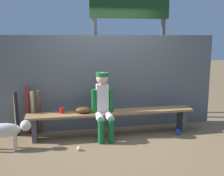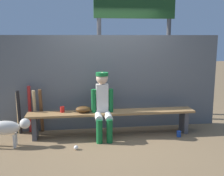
{
  "view_description": "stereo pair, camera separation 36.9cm",
  "coord_description": "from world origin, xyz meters",
  "px_view_note": "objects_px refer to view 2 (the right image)",
  "views": [
    {
      "loc": [
        -1.04,
        -4.97,
        1.86
      ],
      "look_at": [
        0.0,
        0.0,
        0.92
      ],
      "focal_mm": 44.65,
      "sensor_mm": 36.0,
      "label": 1
    },
    {
      "loc": [
        -0.67,
        -5.03,
        1.86
      ],
      "look_at": [
        0.0,
        0.0,
        0.92
      ],
      "focal_mm": 44.65,
      "sensor_mm": 36.0,
      "label": 2
    }
  ],
  "objects_px": {
    "dog": "(8,128)",
    "baseball_glove": "(83,109)",
    "player_seated": "(103,103)",
    "bat_aluminum_black": "(19,112)",
    "cup_on_ground": "(179,134)",
    "bat_aluminum_red": "(30,109)",
    "bat_wood_tan": "(19,113)",
    "dugout_bench": "(112,116)",
    "bat_wood_dark": "(41,111)",
    "cup_on_bench": "(62,109)",
    "scoreboard": "(137,15)",
    "bat_wood_natural": "(35,112)",
    "baseball": "(76,148)"
  },
  "relations": [
    {
      "from": "dog",
      "to": "baseball_glove",
      "type": "bearing_deg",
      "value": 14.6
    },
    {
      "from": "player_seated",
      "to": "dog",
      "type": "height_order",
      "value": "player_seated"
    },
    {
      "from": "bat_aluminum_black",
      "to": "cup_on_ground",
      "type": "xyz_separation_m",
      "value": [
        2.99,
        -0.54,
        -0.38
      ]
    },
    {
      "from": "cup_on_ground",
      "to": "bat_aluminum_red",
      "type": "bearing_deg",
      "value": 167.68
    },
    {
      "from": "dog",
      "to": "bat_wood_tan",
      "type": "bearing_deg",
      "value": 84.55
    },
    {
      "from": "dugout_bench",
      "to": "bat_wood_dark",
      "type": "distance_m",
      "value": 1.37
    },
    {
      "from": "dugout_bench",
      "to": "bat_aluminum_red",
      "type": "xyz_separation_m",
      "value": [
        -1.56,
        0.35,
        0.09
      ]
    },
    {
      "from": "cup_on_bench",
      "to": "scoreboard",
      "type": "xyz_separation_m",
      "value": [
        1.7,
        1.32,
        1.81
      ]
    },
    {
      "from": "baseball_glove",
      "to": "bat_wood_natural",
      "type": "distance_m",
      "value": 0.97
    },
    {
      "from": "cup_on_ground",
      "to": "scoreboard",
      "type": "xyz_separation_m",
      "value": [
        -0.46,
        1.64,
        2.27
      ]
    },
    {
      "from": "bat_aluminum_black",
      "to": "scoreboard",
      "type": "bearing_deg",
      "value": 23.52
    },
    {
      "from": "player_seated",
      "to": "cup_on_ground",
      "type": "distance_m",
      "value": 1.55
    },
    {
      "from": "bat_wood_tan",
      "to": "player_seated",
      "type": "bearing_deg",
      "value": -14.41
    },
    {
      "from": "dugout_bench",
      "to": "scoreboard",
      "type": "bearing_deg",
      "value": 60.81
    },
    {
      "from": "baseball_glove",
      "to": "cup_on_ground",
      "type": "xyz_separation_m",
      "value": [
        1.77,
        -0.26,
        -0.47
      ]
    },
    {
      "from": "dugout_bench",
      "to": "scoreboard",
      "type": "distance_m",
      "value": 2.51
    },
    {
      "from": "baseball_glove",
      "to": "bat_wood_tan",
      "type": "height_order",
      "value": "bat_wood_tan"
    },
    {
      "from": "bat_wood_dark",
      "to": "baseball",
      "type": "distance_m",
      "value": 1.19
    },
    {
      "from": "baseball_glove",
      "to": "bat_wood_natural",
      "type": "relative_size",
      "value": 0.32
    },
    {
      "from": "dugout_bench",
      "to": "dog",
      "type": "bearing_deg",
      "value": -169.6
    },
    {
      "from": "bat_wood_natural",
      "to": "cup_on_bench",
      "type": "relative_size",
      "value": 7.89
    },
    {
      "from": "bat_aluminum_red",
      "to": "bat_wood_tan",
      "type": "bearing_deg",
      "value": -164.51
    },
    {
      "from": "baseball_glove",
      "to": "bat_wood_natural",
      "type": "bearing_deg",
      "value": 161.86
    },
    {
      "from": "bat_wood_tan",
      "to": "bat_aluminum_black",
      "type": "distance_m",
      "value": 0.02
    },
    {
      "from": "bat_wood_natural",
      "to": "bat_wood_tan",
      "type": "xyz_separation_m",
      "value": [
        -0.3,
        -0.01,
        -0.02
      ]
    },
    {
      "from": "player_seated",
      "to": "bat_aluminum_red",
      "type": "distance_m",
      "value": 1.46
    },
    {
      "from": "bat_wood_tan",
      "to": "cup_on_bench",
      "type": "relative_size",
      "value": 7.56
    },
    {
      "from": "cup_on_ground",
      "to": "dog",
      "type": "relative_size",
      "value": 0.13
    },
    {
      "from": "bat_aluminum_black",
      "to": "scoreboard",
      "type": "height_order",
      "value": "scoreboard"
    },
    {
      "from": "bat_wood_dark",
      "to": "scoreboard",
      "type": "bearing_deg",
      "value": 27.23
    },
    {
      "from": "player_seated",
      "to": "bat_aluminum_red",
      "type": "xyz_separation_m",
      "value": [
        -1.38,
        0.46,
        -0.19
      ]
    },
    {
      "from": "baseball_glove",
      "to": "bat_aluminum_red",
      "type": "bearing_deg",
      "value": 160.99
    },
    {
      "from": "bat_aluminum_red",
      "to": "bat_wood_tan",
      "type": "xyz_separation_m",
      "value": [
        -0.2,
        -0.06,
        -0.05
      ]
    },
    {
      "from": "player_seated",
      "to": "baseball",
      "type": "height_order",
      "value": "player_seated"
    },
    {
      "from": "bat_wood_natural",
      "to": "baseball",
      "type": "xyz_separation_m",
      "value": [
        0.77,
        -0.92,
        -0.4
      ]
    },
    {
      "from": "bat_wood_dark",
      "to": "dog",
      "type": "height_order",
      "value": "bat_wood_dark"
    },
    {
      "from": "bat_aluminum_black",
      "to": "cup_on_bench",
      "type": "relative_size",
      "value": 7.87
    },
    {
      "from": "dog",
      "to": "bat_wood_natural",
      "type": "bearing_deg",
      "value": 60.4
    },
    {
      "from": "bat_wood_tan",
      "to": "scoreboard",
      "type": "relative_size",
      "value": 0.25
    },
    {
      "from": "bat_aluminum_red",
      "to": "bat_wood_natural",
      "type": "bearing_deg",
      "value": -26.61
    },
    {
      "from": "player_seated",
      "to": "cup_on_bench",
      "type": "distance_m",
      "value": 0.77
    },
    {
      "from": "baseball",
      "to": "bat_aluminum_red",
      "type": "bearing_deg",
      "value": 131.95
    },
    {
      "from": "dog",
      "to": "baseball",
      "type": "bearing_deg",
      "value": -14.05
    },
    {
      "from": "bat_aluminum_black",
      "to": "bat_wood_natural",
      "type": "bearing_deg",
      "value": 3.79
    },
    {
      "from": "player_seated",
      "to": "bat_wood_dark",
      "type": "xyz_separation_m",
      "value": [
        -1.15,
        0.41,
        -0.21
      ]
    },
    {
      "from": "bat_wood_dark",
      "to": "bat_wood_tan",
      "type": "distance_m",
      "value": 0.43
    },
    {
      "from": "bat_wood_natural",
      "to": "cup_on_ground",
      "type": "relative_size",
      "value": 7.89
    },
    {
      "from": "player_seated",
      "to": "dog",
      "type": "xyz_separation_m",
      "value": [
        -1.64,
        -0.22,
        -0.32
      ]
    },
    {
      "from": "bat_aluminum_red",
      "to": "baseball",
      "type": "height_order",
      "value": "bat_aluminum_red"
    },
    {
      "from": "cup_on_bench",
      "to": "dog",
      "type": "height_order",
      "value": "cup_on_bench"
    }
  ]
}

